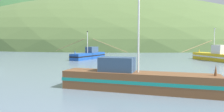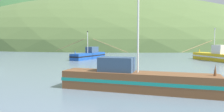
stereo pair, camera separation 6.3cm
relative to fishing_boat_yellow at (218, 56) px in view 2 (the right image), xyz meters
The scene contains 7 objects.
hill_far_right 158.53m from the fishing_boat_yellow, 140.45° to the left, with size 135.71×108.57×70.66m, color #2D562D.
hill_far_center 234.03m from the fishing_boat_yellow, 130.42° to the left, with size 160.79×128.64×64.91m, color #386633.
hill_mid_left 116.83m from the fishing_boat_yellow, 118.19° to the left, with size 216.74×173.39×60.22m, color #516B38.
hill_far_left 193.99m from the fishing_boat_yellow, 120.67° to the left, with size 200.69×160.55×101.14m, color #2D562D.
fishing_boat_yellow is the anchor object (origin of this frame).
fishing_boat_brown 27.65m from the fishing_boat_yellow, 109.96° to the right, with size 10.67×2.10×7.48m.
fishing_boat_blue 22.89m from the fishing_boat_yellow, behind, with size 15.87×9.25×5.28m.
Camera 2 is at (7.92, 3.04, 3.41)m, focal length 34.37 mm.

